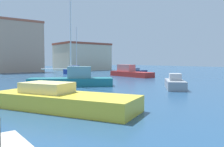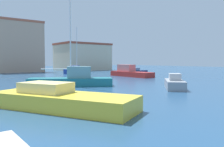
{
  "view_description": "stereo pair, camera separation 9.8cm",
  "coord_description": "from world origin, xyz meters",
  "px_view_note": "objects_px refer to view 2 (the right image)",
  "views": [
    {
      "loc": [
        1.27,
        -6.36,
        2.5
      ],
      "look_at": [
        19.98,
        17.73,
        0.81
      ],
      "focal_mm": 36.79,
      "sensor_mm": 36.0,
      "label": 1
    },
    {
      "loc": [
        1.35,
        -6.42,
        2.5
      ],
      "look_at": [
        19.98,
        17.73,
        0.81
      ],
      "focal_mm": 36.79,
      "sensor_mm": 36.0,
      "label": 2
    }
  ],
  "objects_px": {
    "motorboat_grey_distant_east": "(175,83)",
    "sailboat_blue_outer_mooring": "(77,70)",
    "motorboat_navy_far_right": "(136,71)",
    "sailboat_teal_behind_lamppost": "(72,79)",
    "motorboat_yellow_distant_north": "(60,100)",
    "motorboat_red_inner_mooring": "(130,72)"
  },
  "relations": [
    {
      "from": "motorboat_navy_far_right",
      "to": "sailboat_teal_behind_lamppost",
      "type": "bearing_deg",
      "value": -147.64
    },
    {
      "from": "sailboat_blue_outer_mooring",
      "to": "motorboat_yellow_distant_north",
      "type": "relative_size",
      "value": 1.1
    },
    {
      "from": "sailboat_blue_outer_mooring",
      "to": "motorboat_red_inner_mooring",
      "type": "bearing_deg",
      "value": -78.51
    },
    {
      "from": "motorboat_navy_far_right",
      "to": "sailboat_teal_behind_lamppost",
      "type": "distance_m",
      "value": 25.54
    },
    {
      "from": "motorboat_yellow_distant_north",
      "to": "sailboat_blue_outer_mooring",
      "type": "bearing_deg",
      "value": 59.61
    },
    {
      "from": "motorboat_grey_distant_east",
      "to": "sailboat_blue_outer_mooring",
      "type": "bearing_deg",
      "value": 79.43
    },
    {
      "from": "sailboat_teal_behind_lamppost",
      "to": "motorboat_red_inner_mooring",
      "type": "height_order",
      "value": "sailboat_teal_behind_lamppost"
    },
    {
      "from": "sailboat_blue_outer_mooring",
      "to": "sailboat_teal_behind_lamppost",
      "type": "bearing_deg",
      "value": -119.94
    },
    {
      "from": "motorboat_yellow_distant_north",
      "to": "sailboat_teal_behind_lamppost",
      "type": "relative_size",
      "value": 0.69
    },
    {
      "from": "motorboat_grey_distant_east",
      "to": "motorboat_yellow_distant_north",
      "type": "height_order",
      "value": "motorboat_grey_distant_east"
    },
    {
      "from": "sailboat_blue_outer_mooring",
      "to": "motorboat_navy_far_right",
      "type": "bearing_deg",
      "value": -30.47
    },
    {
      "from": "sailboat_teal_behind_lamppost",
      "to": "motorboat_red_inner_mooring",
      "type": "relative_size",
      "value": 1.49
    },
    {
      "from": "motorboat_yellow_distant_north",
      "to": "motorboat_red_inner_mooring",
      "type": "height_order",
      "value": "motorboat_red_inner_mooring"
    },
    {
      "from": "motorboat_grey_distant_east",
      "to": "motorboat_navy_far_right",
      "type": "xyz_separation_m",
      "value": [
        15.3,
        21.15,
        -0.09
      ]
    },
    {
      "from": "motorboat_yellow_distant_north",
      "to": "motorboat_red_inner_mooring",
      "type": "bearing_deg",
      "value": 39.66
    },
    {
      "from": "motorboat_navy_far_right",
      "to": "motorboat_yellow_distant_north",
      "type": "distance_m",
      "value": 35.58
    },
    {
      "from": "sailboat_blue_outer_mooring",
      "to": "motorboat_red_inner_mooring",
      "type": "distance_m",
      "value": 12.99
    },
    {
      "from": "sailboat_blue_outer_mooring",
      "to": "sailboat_teal_behind_lamppost",
      "type": "distance_m",
      "value": 22.72
    },
    {
      "from": "sailboat_blue_outer_mooring",
      "to": "motorboat_red_inner_mooring",
      "type": "height_order",
      "value": "sailboat_blue_outer_mooring"
    },
    {
      "from": "sailboat_blue_outer_mooring",
      "to": "motorboat_grey_distant_east",
      "type": "bearing_deg",
      "value": -100.57
    },
    {
      "from": "motorboat_navy_far_right",
      "to": "motorboat_red_inner_mooring",
      "type": "bearing_deg",
      "value": -138.72
    },
    {
      "from": "motorboat_yellow_distant_north",
      "to": "sailboat_teal_behind_lamppost",
      "type": "distance_m",
      "value": 10.84
    }
  ]
}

